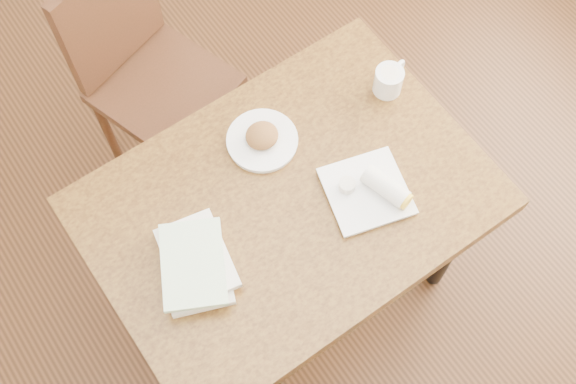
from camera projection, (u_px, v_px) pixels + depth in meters
ground at (288, 282)px, 2.75m from camera, size 4.00×5.00×0.01m
table at (288, 212)px, 2.15m from camera, size 1.13×0.81×0.75m
chair_far at (143, 64)px, 2.52m from camera, size 0.53×0.53×0.95m
plate_scone at (262, 139)px, 2.13m from camera, size 0.21×0.21×0.07m
coffee_mug at (389, 80)px, 2.19m from camera, size 0.13×0.09×0.09m
plate_burrito at (372, 190)px, 2.06m from camera, size 0.28×0.28×0.08m
book_stack at (195, 263)px, 1.95m from camera, size 0.26×0.30×0.07m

